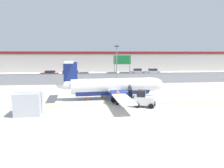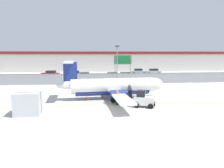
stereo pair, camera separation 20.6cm
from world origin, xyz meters
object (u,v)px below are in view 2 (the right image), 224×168
Objects in this scene: parked_car_0 at (51,74)px; parked_car_6 at (153,71)px; cargo_container at (28,103)px; commuter_airplane at (115,87)px; traffic_cone_near_left at (102,95)px; ground_crew_worker at (117,97)px; parked_car_3 at (112,76)px; highway_sign at (123,62)px; traffic_cone_near_right at (86,98)px; parked_car_5 at (139,71)px; parked_car_1 at (72,71)px; parked_car_2 at (85,76)px; apron_light_pole at (117,63)px; baggage_tug at (144,99)px; parked_car_4 at (125,76)px.

parked_car_0 is 27.60m from parked_car_6.
parked_car_6 is at bearing 53.76° from cargo_container.
commuter_airplane reaches higher than cargo_container.
cargo_container is 10.42m from traffic_cone_near_left.
ground_crew_worker is at bearing -70.17° from traffic_cone_near_left.
parked_car_3 is 5.42m from highway_sign.
traffic_cone_near_right is 0.15× the size of parked_car_5.
parked_car_1 is (-8.85, 30.79, -0.71)m from commuter_airplane.
parked_car_1 and parked_car_5 have the same top height.
apron_light_pole is at bearing -60.61° from parked_car_2.
parked_car_0 and parked_car_5 have the same top height.
parked_car_5 is (19.01, 35.41, -0.21)m from cargo_container.
highway_sign reaches higher than parked_car_2.
parked_car_1 is at bearing 99.31° from traffic_cone_near_right.
parked_car_5 is at bearing -163.55° from parked_car_0.
highway_sign reaches higher than ground_crew_worker.
parked_car_3 is at bearing 111.75° from baggage_tug.
parked_car_5 is (13.61, 29.87, 0.58)m from traffic_cone_near_right.
highway_sign is at bearing 111.98° from parked_car_3.
parked_car_1 is at bearing -122.11° from parked_car_0.
traffic_cone_near_right is at bearing -114.00° from highway_sign.
apron_light_pole is at bearing -107.02° from parked_car_5.
baggage_tug is 7.59m from traffic_cone_near_right.
highway_sign is (-1.06, -3.71, 3.24)m from parked_car_4.
apron_light_pole is (1.48, 12.82, 3.35)m from ground_crew_worker.
traffic_cone_near_right is 34.21m from parked_car_6.
apron_light_pole is (-1.31, 14.03, 3.45)m from baggage_tug.
parked_car_5 is (18.75, -1.47, 0.00)m from parked_car_1.
parked_car_4 and parked_car_6 have the same top height.
cargo_container is 0.57× the size of parked_car_5.
ground_crew_worker is 0.39× the size of parked_car_0.
cargo_container is 27.32m from parked_car_3.
parked_car_1 is 20.02m from highway_sign.
baggage_tug reaches higher than parked_car_0.
traffic_cone_near_left is 15.43m from highway_sign.
commuter_airplane reaches higher than parked_car_4.
parked_car_3 is 1.02× the size of parked_car_6.
parked_car_5 is at bearing 65.50° from traffic_cone_near_right.
highway_sign is at bearing -30.50° from parked_car_2.
commuter_airplane is at bearing 124.07° from parked_car_0.
parked_car_2 is 0.59× the size of apron_light_pole.
parked_car_3 is (-1.35, 23.61, 0.04)m from baggage_tug.
commuter_airplane is 3.34m from ground_crew_worker.
traffic_cone_near_right is at bearing -89.47° from parked_car_2.
highway_sign is (3.31, 15.22, 2.54)m from commuter_airplane.
apron_light_pole is 5.97m from highway_sign.
ground_crew_worker is 13.33m from apron_light_pole.
parked_car_1 and parked_car_4 have the same top height.
apron_light_pole is (10.56, 15.64, 3.20)m from cargo_container.
parked_car_2 is at bearing 159.41° from ground_crew_worker.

